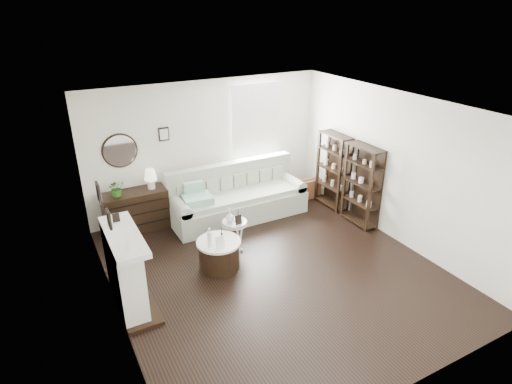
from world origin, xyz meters
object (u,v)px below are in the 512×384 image
sofa (237,200)px  drum_table (219,254)px  dresser (136,211)px  pedestal_table (235,224)px

sofa → drum_table: 1.92m
drum_table → dresser: bearing=114.0°
sofa → dresser: sofa is taller
sofa → drum_table: sofa is taller
dresser → pedestal_table: bearing=-47.9°
drum_table → pedestal_table: 0.71m
dresser → drum_table: bearing=-66.0°
sofa → drum_table: size_ratio=3.79×
pedestal_table → dresser: bearing=132.1°
drum_table → pedestal_table: (0.50, 0.44, 0.24)m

